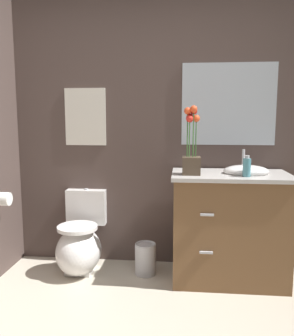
# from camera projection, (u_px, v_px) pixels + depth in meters

# --- Properties ---
(wall_back) EXTENTS (3.96, 0.05, 2.50)m
(wall_back) POSITION_uv_depth(u_px,v_px,m) (178.00, 127.00, 3.17)
(wall_back) COLOR #4C3D38
(wall_back) RESTS_ON ground_plane
(toilet) EXTENTS (0.38, 0.59, 0.69)m
(toilet) POSITION_uv_depth(u_px,v_px,m) (80.00, 244.00, 3.10)
(toilet) COLOR white
(toilet) RESTS_ON ground_plane
(vanity_cabinet) EXTENTS (0.94, 0.56, 1.07)m
(vanity_cabinet) POSITION_uv_depth(u_px,v_px,m) (229.00, 226.00, 2.92)
(vanity_cabinet) COLOR brown
(vanity_cabinet) RESTS_ON ground_plane
(flower_vase) EXTENTS (0.14, 0.14, 0.54)m
(flower_vase) POSITION_uv_depth(u_px,v_px,m) (191.00, 151.00, 2.79)
(flower_vase) COLOR #4C3D2D
(flower_vase) RESTS_ON vanity_cabinet
(soap_bottle) EXTENTS (0.06, 0.06, 0.16)m
(soap_bottle) POSITION_uv_depth(u_px,v_px,m) (247.00, 167.00, 2.70)
(soap_bottle) COLOR teal
(soap_bottle) RESTS_ON vanity_cabinet
(trash_bin) EXTENTS (0.18, 0.18, 0.27)m
(trash_bin) POSITION_uv_depth(u_px,v_px,m) (145.00, 259.00, 3.06)
(trash_bin) COLOR #B7B7BC
(trash_bin) RESTS_ON ground_plane
(wall_poster) EXTENTS (0.37, 0.01, 0.51)m
(wall_poster) POSITION_uv_depth(u_px,v_px,m) (85.00, 117.00, 3.21)
(wall_poster) COLOR silver
(wall_mirror) EXTENTS (0.80, 0.01, 0.70)m
(wall_mirror) POSITION_uv_depth(u_px,v_px,m) (229.00, 104.00, 3.07)
(wall_mirror) COLOR #B2BCC6
(toilet_paper_roll) EXTENTS (0.11, 0.11, 0.11)m
(toilet_paper_roll) POSITION_uv_depth(u_px,v_px,m) (3.00, 199.00, 2.91)
(toilet_paper_roll) COLOR white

